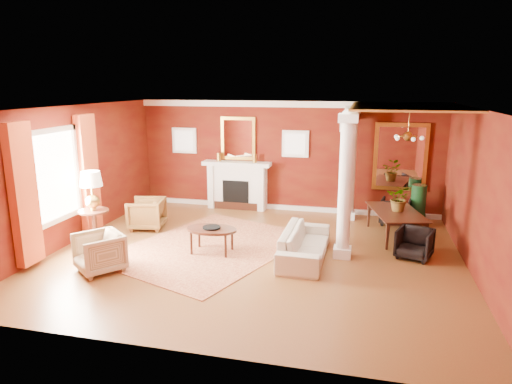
% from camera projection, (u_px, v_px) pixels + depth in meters
% --- Properties ---
extents(ground, '(8.00, 8.00, 0.00)m').
position_uv_depth(ground, '(255.00, 255.00, 9.12)').
color(ground, brown).
rests_on(ground, ground).
extents(room_shell, '(8.04, 7.04, 2.92)m').
position_uv_depth(room_shell, '(255.00, 155.00, 8.65)').
color(room_shell, '#62220D').
rests_on(room_shell, ground).
extents(fireplace, '(1.85, 0.42, 1.29)m').
position_uv_depth(fireplace, '(237.00, 185.00, 12.40)').
color(fireplace, white).
rests_on(fireplace, ground).
extents(overmantel_mirror, '(0.95, 0.07, 1.15)m').
position_uv_depth(overmantel_mirror, '(238.00, 138.00, 12.24)').
color(overmantel_mirror, gold).
rests_on(overmantel_mirror, fireplace).
extents(flank_window_left, '(0.70, 0.07, 0.70)m').
position_uv_depth(flank_window_left, '(184.00, 140.00, 12.62)').
color(flank_window_left, white).
rests_on(flank_window_left, room_shell).
extents(flank_window_right, '(0.70, 0.07, 0.70)m').
position_uv_depth(flank_window_right, '(295.00, 144.00, 11.92)').
color(flank_window_right, white).
rests_on(flank_window_right, room_shell).
extents(left_window, '(0.21, 2.55, 2.60)m').
position_uv_depth(left_window, '(59.00, 182.00, 9.10)').
color(left_window, white).
rests_on(left_window, room_shell).
extents(column_front, '(0.36, 0.36, 2.80)m').
position_uv_depth(column_front, '(345.00, 187.00, 8.68)').
color(column_front, white).
rests_on(column_front, ground).
extents(column_back, '(0.36, 0.36, 2.80)m').
position_uv_depth(column_back, '(350.00, 163.00, 11.24)').
color(column_back, white).
rests_on(column_back, ground).
extents(header_beam, '(0.30, 3.20, 0.32)m').
position_uv_depth(header_beam, '(351.00, 117.00, 9.92)').
color(header_beam, white).
rests_on(header_beam, column_front).
extents(amber_ceiling, '(2.30, 3.40, 0.04)m').
position_uv_depth(amber_ceiling, '(408.00, 107.00, 9.46)').
color(amber_ceiling, gold).
rests_on(amber_ceiling, room_shell).
extents(dining_mirror, '(1.30, 0.07, 1.70)m').
position_uv_depth(dining_mirror, '(400.00, 157.00, 11.37)').
color(dining_mirror, gold).
rests_on(dining_mirror, room_shell).
extents(chandelier, '(0.60, 0.62, 0.75)m').
position_uv_depth(chandelier, '(408.00, 136.00, 9.64)').
color(chandelier, gold).
rests_on(chandelier, room_shell).
extents(crown_trim, '(8.00, 0.08, 0.16)m').
position_uv_depth(crown_trim, '(286.00, 104.00, 11.73)').
color(crown_trim, white).
rests_on(crown_trim, room_shell).
extents(base_trim, '(8.00, 0.08, 0.12)m').
position_uv_depth(base_trim, '(285.00, 207.00, 12.38)').
color(base_trim, white).
rests_on(base_trim, ground).
extents(rug, '(4.14, 4.72, 0.02)m').
position_uv_depth(rug, '(210.00, 247.00, 9.55)').
color(rug, maroon).
rests_on(rug, ground).
extents(sofa, '(0.62, 2.04, 0.80)m').
position_uv_depth(sofa, '(305.00, 239.00, 8.85)').
color(sofa, beige).
rests_on(sofa, ground).
extents(armchair_leopard, '(0.86, 0.90, 0.79)m').
position_uv_depth(armchair_leopard, '(146.00, 212.00, 10.69)').
color(armchair_leopard, black).
rests_on(armchair_leopard, ground).
extents(armchair_stripe, '(1.05, 1.04, 0.79)m').
position_uv_depth(armchair_stripe, '(99.00, 251.00, 8.25)').
color(armchair_stripe, tan).
rests_on(armchair_stripe, ground).
extents(coffee_table, '(1.02, 1.02, 0.51)m').
position_uv_depth(coffee_table, '(212.00, 230.00, 9.14)').
color(coffee_table, black).
rests_on(coffee_table, ground).
extents(coffee_book, '(0.14, 0.08, 0.21)m').
position_uv_depth(coffee_book, '(211.00, 223.00, 9.13)').
color(coffee_book, black).
rests_on(coffee_book, coffee_table).
extents(side_table, '(0.62, 0.62, 1.56)m').
position_uv_depth(side_table, '(92.00, 195.00, 9.57)').
color(side_table, black).
rests_on(side_table, ground).
extents(dining_table, '(1.00, 1.81, 0.96)m').
position_uv_depth(dining_table, '(397.00, 217.00, 10.05)').
color(dining_table, black).
rests_on(dining_table, ground).
extents(dining_chair_near, '(0.79, 0.77, 0.65)m').
position_uv_depth(dining_chair_near, '(415.00, 242.00, 8.89)').
color(dining_chair_near, black).
rests_on(dining_chair_near, ground).
extents(dining_chair_far, '(0.76, 0.73, 0.69)m').
position_uv_depth(dining_chair_far, '(395.00, 210.00, 11.04)').
color(dining_chair_far, black).
rests_on(dining_chair_far, ground).
extents(green_urn, '(0.40, 0.40, 0.97)m').
position_uv_depth(green_urn, '(418.00, 208.00, 11.11)').
color(green_urn, '#123919').
rests_on(green_urn, ground).
extents(potted_plant, '(0.68, 0.72, 0.46)m').
position_uv_depth(potted_plant, '(401.00, 185.00, 9.89)').
color(potted_plant, '#26591E').
rests_on(potted_plant, dining_table).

